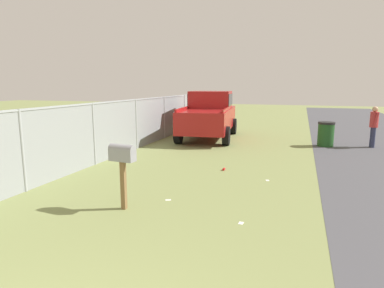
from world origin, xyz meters
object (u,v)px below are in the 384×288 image
at_px(pickup_truck, 209,114).
at_px(mailbox, 122,158).
at_px(trash_bin, 326,134).
at_px(pedestrian, 374,124).

bearing_deg(pickup_truck, mailbox, 178.76).
bearing_deg(trash_bin, pedestrian, -79.92).
xyz_separation_m(pickup_truck, pedestrian, (-0.32, -6.59, -0.20)).
height_order(pickup_truck, trash_bin, pickup_truck).
bearing_deg(mailbox, pedestrian, -27.76).
relative_size(trash_bin, pedestrian, 0.61).
height_order(pickup_truck, pedestrian, pickup_truck).
height_order(mailbox, pedestrian, pedestrian).
bearing_deg(pedestrian, mailbox, 46.10).
xyz_separation_m(mailbox, trash_bin, (8.37, -4.14, -0.54)).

